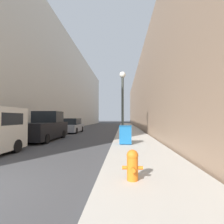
% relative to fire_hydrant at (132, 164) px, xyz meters
% --- Properties ---
extents(sidewalk_right, '(2.99, 60.00, 0.15)m').
position_rel_fire_hydrant_xyz_m(sidewalk_right, '(0.60, 16.87, -0.47)').
color(sidewalk_right, '#B7B2A8').
rests_on(sidewalk_right, ground).
extents(building_left_glass, '(12.00, 60.00, 14.57)m').
position_rel_fire_hydrant_xyz_m(building_left_glass, '(-14.53, 24.87, 6.73)').
color(building_left_glass, beige).
rests_on(building_left_glass, ground).
extents(building_right_stone, '(12.00, 60.00, 10.30)m').
position_rel_fire_hydrant_xyz_m(building_right_stone, '(8.20, 24.87, 4.60)').
color(building_right_stone, '#9E7F66').
rests_on(building_right_stone, ground).
extents(fire_hydrant, '(0.52, 0.40, 0.75)m').
position_rel_fire_hydrant_xyz_m(fire_hydrant, '(0.00, 0.00, 0.00)').
color(fire_hydrant, orange).
rests_on(fire_hydrant, sidewalk_right).
extents(trash_bin, '(0.72, 0.69, 1.10)m').
position_rel_fire_hydrant_xyz_m(trash_bin, '(-0.10, 5.98, 0.17)').
color(trash_bin, '#19609E').
rests_on(trash_bin, sidewalk_right).
extents(lamppost, '(0.49, 0.49, 5.14)m').
position_rel_fire_hydrant_xyz_m(lamppost, '(-0.26, 9.09, 2.75)').
color(lamppost, '#2D332D').
rests_on(lamppost, sidewalk_right).
extents(pickup_truck, '(2.27, 5.19, 2.23)m').
position_rel_fire_hydrant_xyz_m(pickup_truck, '(-6.32, 8.71, 0.38)').
color(pickup_truck, black).
rests_on(pickup_truck, ground).
extents(parked_sedan_near, '(1.99, 4.57, 1.65)m').
position_rel_fire_hydrant_xyz_m(parked_sedan_near, '(-6.21, 15.74, 0.20)').
color(parked_sedan_near, '#A3A8B2').
rests_on(parked_sedan_near, ground).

